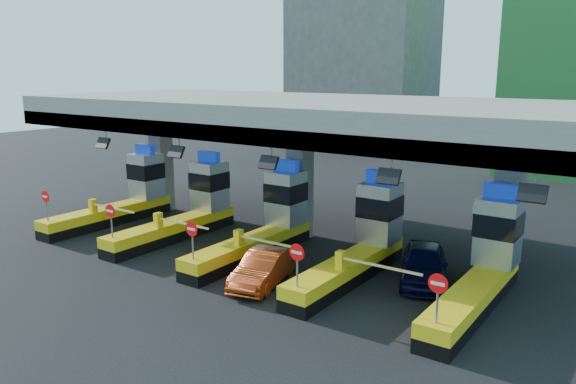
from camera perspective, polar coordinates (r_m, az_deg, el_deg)
The scene contains 10 objects.
ground at distance 26.38m, azimuth -2.47°, elevation -6.18°, with size 120.00×120.00×0.00m, color black.
toll_canopy at distance 27.43m, azimuth 1.09°, elevation 7.65°, with size 28.00×12.09×7.00m.
toll_lane_far_left at distance 33.03m, azimuth -16.09°, elevation -0.35°, with size 4.43×8.00×4.16m.
toll_lane_left at distance 29.38m, azimuth -9.93°, elevation -1.59°, with size 4.43×8.00×4.16m.
toll_lane_center at distance 26.18m, azimuth -2.13°, elevation -3.13°, with size 4.43×8.00×4.16m.
toll_lane_right at distance 23.61m, azimuth 7.63°, elevation -4.96°, with size 4.43×8.00×4.16m.
toll_lane_far_right at distance 21.91m, azimuth 19.38°, elevation -6.97°, with size 4.43×8.00×4.16m.
bg_building_concrete at distance 63.02m, azimuth 7.56°, elevation 12.82°, with size 14.00×10.00×18.00m, color #4C4C49.
van at distance 23.29m, azimuth 13.65°, elevation -7.11°, with size 1.80×4.47×1.52m, color black.
red_car at distance 22.47m, azimuth -2.46°, elevation -7.74°, with size 1.41×4.05×1.33m, color #942B0B.
Camera 1 is at (15.28, -19.80, 8.38)m, focal length 35.00 mm.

